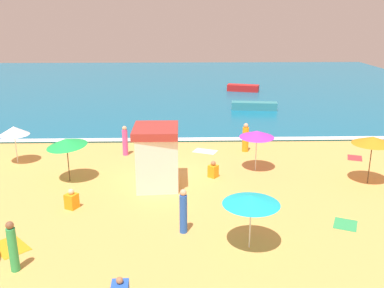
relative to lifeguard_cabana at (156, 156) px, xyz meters
name	(u,v)px	position (x,y,z in m)	size (l,w,h in m)	color
ground_plane	(168,177)	(0.47, 1.00, -1.46)	(60.00, 60.00, 0.00)	#E0A856
ocean_water	(175,85)	(0.47, 29.00, -1.41)	(60.00, 44.00, 0.10)	#146B93
wave_breaker_foam	(170,139)	(0.47, 7.30, -1.36)	(57.00, 0.70, 0.01)	white
lifeguard_cabana	(156,156)	(0.00, 0.00, 0.00)	(2.04, 2.44, 2.87)	white
beach_umbrella_0	(66,142)	(-4.29, 0.68, 0.50)	(2.75, 2.74, 2.25)	#4C3823
beach_umbrella_1	(14,131)	(-7.77, 3.35, 0.36)	(2.15, 2.15, 2.06)	silver
beach_umbrella_2	(251,200)	(3.51, -5.69, 0.35)	(2.78, 2.78, 1.97)	silver
beach_umbrella_3	(373,140)	(10.11, -0.02, 0.70)	(2.33, 2.33, 2.35)	#4C3823
beach_umbrella_4	(257,134)	(5.01, 1.89, 0.50)	(1.94, 1.95, 2.16)	silver
beachgoer_0	(213,170)	(2.74, 0.98, -1.10)	(0.57, 0.57, 0.85)	orange
beachgoer_4	(125,141)	(-2.04, 4.55, -0.63)	(0.35, 0.35, 1.73)	#D84CA5
beachgoer_5	(183,212)	(1.22, -4.55, -0.61)	(0.36, 0.36, 1.73)	blue
beachgoer_6	(245,138)	(4.94, 5.05, -0.66)	(0.49, 0.49, 1.71)	orange
beachgoer_10	(72,200)	(-3.43, -2.38, -1.10)	(0.61, 0.61, 0.87)	orange
beachgoer_11	(13,247)	(-4.14, -6.88, -0.62)	(0.36, 0.36, 1.72)	green
beach_towel_0	(345,224)	(7.50, -4.13, -1.45)	(1.19, 1.27, 0.01)	green
beach_towel_1	(205,151)	(2.57, 5.09, -1.45)	(1.57, 1.32, 0.01)	white
beach_towel_2	(10,247)	(-4.86, -5.45, -1.45)	(1.67, 1.68, 0.01)	orange
beach_towel_3	(355,158)	(10.96, 3.67, -1.45)	(1.07, 1.22, 0.01)	red
small_boat_0	(254,106)	(7.25, 15.79, -1.03)	(3.82, 1.40, 0.65)	teal
small_boat_1	(243,88)	(7.57, 24.56, -1.03)	(3.37, 1.95, 0.66)	red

